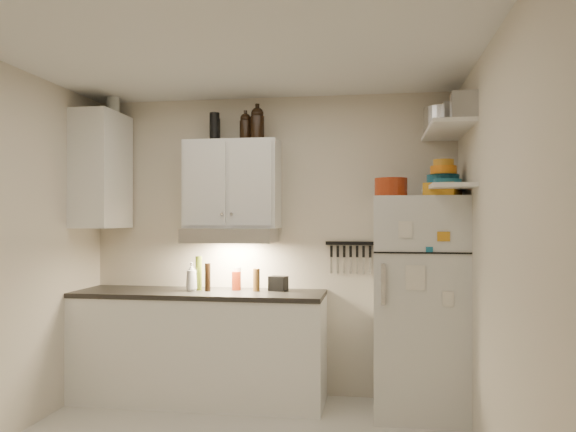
# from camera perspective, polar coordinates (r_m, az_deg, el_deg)

# --- Properties ---
(ceiling) EXTENTS (3.20, 3.00, 0.02)m
(ceiling) POSITION_cam_1_polar(r_m,az_deg,el_deg) (3.64, -6.33, 17.03)
(ceiling) COLOR silver
(ceiling) RESTS_ON ground
(back_wall) EXTENTS (3.20, 0.02, 2.60)m
(back_wall) POSITION_cam_1_polar(r_m,az_deg,el_deg) (4.95, -1.79, -2.95)
(back_wall) COLOR beige
(back_wall) RESTS_ON ground
(right_wall) EXTENTS (0.02, 3.00, 2.60)m
(right_wall) POSITION_cam_1_polar(r_m,az_deg,el_deg) (3.43, 20.63, -4.03)
(right_wall) COLOR beige
(right_wall) RESTS_ON ground
(base_cabinet) EXTENTS (2.10, 0.60, 0.88)m
(base_cabinet) POSITION_cam_1_polar(r_m,az_deg,el_deg) (4.90, -8.98, -13.13)
(base_cabinet) COLOR white
(base_cabinet) RESTS_ON floor
(countertop) EXTENTS (2.10, 0.62, 0.04)m
(countertop) POSITION_cam_1_polar(r_m,az_deg,el_deg) (4.82, -8.97, -7.79)
(countertop) COLOR black
(countertop) RESTS_ON base_cabinet
(upper_cabinet) EXTENTS (0.80, 0.33, 0.75)m
(upper_cabinet) POSITION_cam_1_polar(r_m,az_deg,el_deg) (4.85, -5.65, 3.20)
(upper_cabinet) COLOR white
(upper_cabinet) RESTS_ON back_wall
(side_cabinet) EXTENTS (0.33, 0.55, 1.00)m
(side_cabinet) POSITION_cam_1_polar(r_m,az_deg,el_deg) (5.14, -18.43, 4.42)
(side_cabinet) COLOR white
(side_cabinet) RESTS_ON left_wall
(range_hood) EXTENTS (0.76, 0.46, 0.12)m
(range_hood) POSITION_cam_1_polar(r_m,az_deg,el_deg) (4.78, -5.85, -1.96)
(range_hood) COLOR silver
(range_hood) RESTS_ON back_wall
(fridge) EXTENTS (0.70, 0.68, 1.70)m
(fridge) POSITION_cam_1_polar(r_m,az_deg,el_deg) (4.58, 13.14, -8.81)
(fridge) COLOR silver
(fridge) RESTS_ON floor
(shelf_hi) EXTENTS (0.30, 0.95, 0.03)m
(shelf_hi) POSITION_cam_1_polar(r_m,az_deg,el_deg) (4.47, 15.83, 8.37)
(shelf_hi) COLOR white
(shelf_hi) RESTS_ON right_wall
(shelf_lo) EXTENTS (0.30, 0.95, 0.03)m
(shelf_lo) POSITION_cam_1_polar(r_m,az_deg,el_deg) (4.42, 15.84, 2.73)
(shelf_lo) COLOR white
(shelf_lo) RESTS_ON right_wall
(knife_strip) EXTENTS (0.42, 0.02, 0.03)m
(knife_strip) POSITION_cam_1_polar(r_m,az_deg,el_deg) (4.85, 6.33, -2.77)
(knife_strip) COLOR black
(knife_strip) RESTS_ON back_wall
(dutch_oven) EXTENTS (0.29, 0.29, 0.15)m
(dutch_oven) POSITION_cam_1_polar(r_m,az_deg,el_deg) (4.49, 10.41, 2.85)
(dutch_oven) COLOR #9D2F12
(dutch_oven) RESTS_ON fridge
(book_stack) EXTENTS (0.31, 0.34, 0.09)m
(book_stack) POSITION_cam_1_polar(r_m,az_deg,el_deg) (4.36, 15.44, 2.60)
(book_stack) COLOR orange
(book_stack) RESTS_ON fridge
(spice_jar) EXTENTS (0.07, 0.07, 0.09)m
(spice_jar) POSITION_cam_1_polar(r_m,az_deg,el_deg) (4.48, 14.54, 2.46)
(spice_jar) COLOR silver
(spice_jar) RESTS_ON fridge
(stock_pot) EXTENTS (0.32, 0.32, 0.20)m
(stock_pot) POSITION_cam_1_polar(r_m,az_deg,el_deg) (4.71, 15.34, 9.35)
(stock_pot) COLOR silver
(stock_pot) RESTS_ON shelf_hi
(tin_a) EXTENTS (0.18, 0.17, 0.18)m
(tin_a) POSITION_cam_1_polar(r_m,az_deg,el_deg) (4.44, 16.63, 9.80)
(tin_a) COLOR #AAAAAD
(tin_a) RESTS_ON shelf_hi
(tin_b) EXTENTS (0.19, 0.19, 0.18)m
(tin_b) POSITION_cam_1_polar(r_m,az_deg,el_deg) (4.13, 17.51, 10.60)
(tin_b) COLOR #AAAAAD
(tin_b) RESTS_ON shelf_hi
(bowl_teal) EXTENTS (0.25, 0.25, 0.10)m
(bowl_teal) POSITION_cam_1_polar(r_m,az_deg,el_deg) (4.60, 15.47, 3.42)
(bowl_teal) COLOR #186686
(bowl_teal) RESTS_ON shelf_lo
(bowl_orange) EXTENTS (0.20, 0.20, 0.06)m
(bowl_orange) POSITION_cam_1_polar(r_m,az_deg,el_deg) (4.51, 15.52, 4.52)
(bowl_orange) COLOR orange
(bowl_orange) RESTS_ON bowl_teal
(bowl_yellow) EXTENTS (0.16, 0.16, 0.05)m
(bowl_yellow) POSITION_cam_1_polar(r_m,az_deg,el_deg) (4.52, 15.51, 5.23)
(bowl_yellow) COLOR orange
(bowl_yellow) RESTS_ON bowl_orange
(plates) EXTENTS (0.22, 0.22, 0.05)m
(plates) POSITION_cam_1_polar(r_m,az_deg,el_deg) (4.41, 15.91, 3.27)
(plates) COLOR #186686
(plates) RESTS_ON shelf_lo
(growler_a) EXTENTS (0.12, 0.12, 0.24)m
(growler_a) POSITION_cam_1_polar(r_m,az_deg,el_deg) (4.85, -4.34, 9.06)
(growler_a) COLOR black
(growler_a) RESTS_ON upper_cabinet
(growler_b) EXTENTS (0.16, 0.16, 0.28)m
(growler_b) POSITION_cam_1_polar(r_m,az_deg,el_deg) (4.81, -3.14, 9.41)
(growler_b) COLOR black
(growler_b) RESTS_ON upper_cabinet
(thermos_a) EXTENTS (0.08, 0.08, 0.21)m
(thermos_a) POSITION_cam_1_polar(r_m,az_deg,el_deg) (5.01, -7.31, 8.60)
(thermos_a) COLOR black
(thermos_a) RESTS_ON upper_cabinet
(thermos_b) EXTENTS (0.09, 0.09, 0.25)m
(thermos_b) POSITION_cam_1_polar(r_m,az_deg,el_deg) (4.96, -7.48, 8.94)
(thermos_b) COLOR black
(thermos_b) RESTS_ON upper_cabinet
(side_jar) EXTENTS (0.11, 0.11, 0.15)m
(side_jar) POSITION_cam_1_polar(r_m,az_deg,el_deg) (5.26, -17.35, 10.63)
(side_jar) COLOR silver
(side_jar) RESTS_ON side_cabinet
(soap_bottle) EXTENTS (0.14, 0.14, 0.27)m
(soap_bottle) POSITION_cam_1_polar(r_m,az_deg,el_deg) (4.83, -9.78, -5.93)
(soap_bottle) COLOR white
(soap_bottle) RESTS_ON countertop
(pepper_mill) EXTENTS (0.07, 0.07, 0.19)m
(pepper_mill) POSITION_cam_1_polar(r_m,az_deg,el_deg) (4.76, -3.23, -6.50)
(pepper_mill) COLOR brown
(pepper_mill) RESTS_ON countertop
(oil_bottle) EXTENTS (0.07, 0.07, 0.29)m
(oil_bottle) POSITION_cam_1_polar(r_m,az_deg,el_deg) (4.87, -9.05, -5.75)
(oil_bottle) COLOR #4C5B16
(oil_bottle) RESTS_ON countertop
(vinegar_bottle) EXTENTS (0.06, 0.06, 0.24)m
(vinegar_bottle) POSITION_cam_1_polar(r_m,az_deg,el_deg) (4.79, -8.16, -6.17)
(vinegar_bottle) COLOR black
(vinegar_bottle) RESTS_ON countertop
(clear_bottle) EXTENTS (0.07, 0.07, 0.19)m
(clear_bottle) POSITION_cam_1_polar(r_m,az_deg,el_deg) (4.86, -5.15, -6.35)
(clear_bottle) COLOR silver
(clear_bottle) RESTS_ON countertop
(red_jar) EXTENTS (0.08, 0.08, 0.16)m
(red_jar) POSITION_cam_1_polar(r_m,az_deg,el_deg) (4.84, -5.27, -6.58)
(red_jar) COLOR #9D2F12
(red_jar) RESTS_ON countertop
(caddy) EXTENTS (0.17, 0.14, 0.12)m
(caddy) POSITION_cam_1_polar(r_m,az_deg,el_deg) (4.78, -1.00, -6.87)
(caddy) COLOR black
(caddy) RESTS_ON countertop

